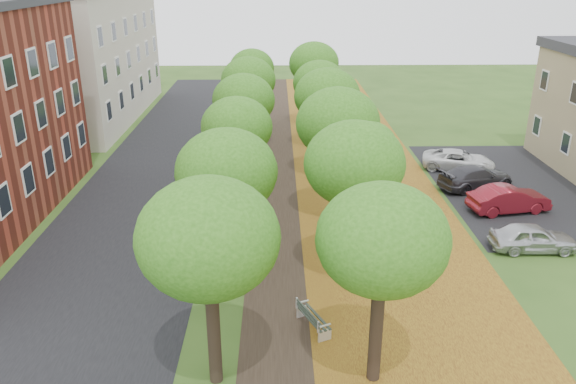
{
  "coord_description": "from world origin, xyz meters",
  "views": [
    {
      "loc": [
        -0.29,
        -13.85,
        11.7
      ],
      "look_at": [
        0.17,
        9.19,
        2.5
      ],
      "focal_mm": 35.0,
      "sensor_mm": 36.0,
      "label": 1
    }
  ],
  "objects_px": {
    "car_white": "(459,160)",
    "car_red": "(509,199)",
    "car_grey": "(476,177)",
    "bench": "(312,318)",
    "car_silver": "(533,238)"
  },
  "relations": [
    {
      "from": "car_grey",
      "to": "car_white",
      "type": "bearing_deg",
      "value": -19.17
    },
    {
      "from": "car_red",
      "to": "car_grey",
      "type": "xyz_separation_m",
      "value": [
        -0.6,
        3.34,
        -0.03
      ]
    },
    {
      "from": "car_silver",
      "to": "car_red",
      "type": "bearing_deg",
      "value": -6.52
    },
    {
      "from": "car_white",
      "to": "car_red",
      "type": "bearing_deg",
      "value": -158.17
    },
    {
      "from": "car_white",
      "to": "car_silver",
      "type": "bearing_deg",
      "value": -163.39
    },
    {
      "from": "bench",
      "to": "car_silver",
      "type": "bearing_deg",
      "value": -85.34
    },
    {
      "from": "bench",
      "to": "car_white",
      "type": "relative_size",
      "value": 0.41
    },
    {
      "from": "car_white",
      "to": "car_grey",
      "type": "bearing_deg",
      "value": -163.39
    },
    {
      "from": "car_silver",
      "to": "car_white",
      "type": "height_order",
      "value": "car_silver"
    },
    {
      "from": "car_silver",
      "to": "car_red",
      "type": "relative_size",
      "value": 0.89
    },
    {
      "from": "car_grey",
      "to": "car_white",
      "type": "relative_size",
      "value": 1.02
    },
    {
      "from": "car_silver",
      "to": "car_red",
      "type": "height_order",
      "value": "car_red"
    },
    {
      "from": "bench",
      "to": "car_white",
      "type": "bearing_deg",
      "value": -56.11
    },
    {
      "from": "bench",
      "to": "car_grey",
      "type": "distance_m",
      "value": 16.72
    },
    {
      "from": "bench",
      "to": "car_grey",
      "type": "bearing_deg",
      "value": -61.85
    }
  ]
}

